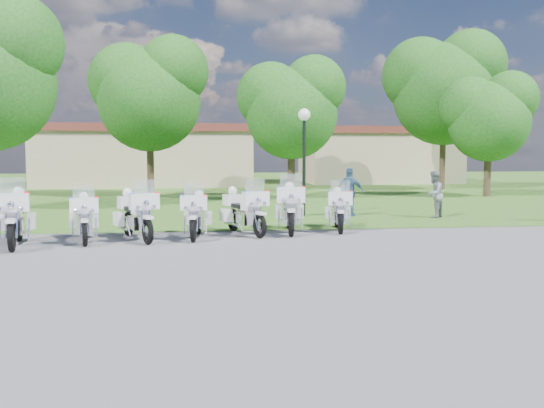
{
  "coord_description": "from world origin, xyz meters",
  "views": [
    {
      "loc": [
        -2.57,
        -14.68,
        2.35
      ],
      "look_at": [
        -0.62,
        1.2,
        0.95
      ],
      "focal_mm": 40.0,
      "sensor_mm": 36.0,
      "label": 1
    }
  ],
  "objects": [
    {
      "name": "motorcycle_3",
      "position": [
        -2.61,
        1.87,
        0.64
      ],
      "size": [
        0.86,
        2.28,
        1.53
      ],
      "rotation": [
        0.0,
        0.0,
        3.05
      ],
      "color": "black",
      "rests_on": "ground"
    },
    {
      "name": "motorcycle_0",
      "position": [
        -7.08,
        0.95,
        0.73
      ],
      "size": [
        1.15,
        2.56,
        1.74
      ],
      "rotation": [
        0.0,
        0.0,
        3.33
      ],
      "color": "black",
      "rests_on": "ground"
    },
    {
      "name": "tree_1",
      "position": [
        -5.05,
        17.5,
        5.47
      ],
      "size": [
        6.21,
        5.3,
        8.27
      ],
      "color": "#38281C",
      "rests_on": "ground"
    },
    {
      "name": "motorcycle_5",
      "position": [
        0.09,
        2.66,
        0.72
      ],
      "size": [
        1.03,
        2.57,
        1.73
      ],
      "rotation": [
        0.0,
        0.0,
        3.02
      ],
      "color": "black",
      "rests_on": "ground"
    },
    {
      "name": "grass_lawn",
      "position": [
        0.0,
        27.0,
        0.0
      ],
      "size": [
        100.0,
        48.0,
        0.01
      ],
      "primitive_type": "cube",
      "color": "#29551B",
      "rests_on": "ground"
    },
    {
      "name": "building_east",
      "position": [
        11.0,
        30.0,
        2.07
      ],
      "size": [
        11.44,
        7.28,
        4.1
      ],
      "color": "tan",
      "rests_on": "ground"
    },
    {
      "name": "tree_3",
      "position": [
        12.29,
        15.08,
        4.26
      ],
      "size": [
        4.83,
        4.12,
        6.44
      ],
      "color": "#38281C",
      "rests_on": "ground"
    },
    {
      "name": "tree_4",
      "position": [
        12.29,
        20.99,
        6.38
      ],
      "size": [
        7.23,
        6.17,
        9.64
      ],
      "color": "#38281C",
      "rests_on": "ground"
    },
    {
      "name": "motorcycle_1",
      "position": [
        -5.52,
        1.5,
        0.64
      ],
      "size": [
        1.0,
        2.24,
        1.52
      ],
      "rotation": [
        0.0,
        0.0,
        3.33
      ],
      "color": "black",
      "rests_on": "ground"
    },
    {
      "name": "bystander_b",
      "position": [
        5.7,
        5.73,
        0.83
      ],
      "size": [
        1.01,
        1.02,
        1.66
      ],
      "primitive_type": "imported",
      "rotation": [
        0.0,
        0.0,
        -2.3
      ],
      "color": "gray",
      "rests_on": "ground"
    },
    {
      "name": "bystander_c",
      "position": [
        2.88,
        6.6,
        0.87
      ],
      "size": [
        1.1,
        0.84,
        1.74
      ],
      "primitive_type": "imported",
      "rotation": [
        0.0,
        0.0,
        2.67
      ],
      "color": "#355B80",
      "rests_on": "ground"
    },
    {
      "name": "motorcycle_6",
      "position": [
        1.58,
        2.88,
        0.64
      ],
      "size": [
        0.97,
        2.26,
        1.52
      ],
      "rotation": [
        0.0,
        0.0,
        2.98
      ],
      "color": "black",
      "rests_on": "ground"
    },
    {
      "name": "lamp_post",
      "position": [
        1.24,
        6.85,
        2.94
      ],
      "size": [
        0.44,
        0.44,
        3.87
      ],
      "color": "black",
      "rests_on": "ground"
    },
    {
      "name": "motorcycle_4",
      "position": [
        -1.28,
        2.38,
        0.67
      ],
      "size": [
        1.33,
        2.26,
        1.6
      ],
      "rotation": [
        0.0,
        0.0,
        3.52
      ],
      "color": "black",
      "rests_on": "ground"
    },
    {
      "name": "motorcycle_2",
      "position": [
        -4.22,
        1.64,
        0.68
      ],
      "size": [
        1.37,
        2.3,
        1.63
      ],
      "rotation": [
        0.0,
        0.0,
        3.53
      ],
      "color": "black",
      "rests_on": "ground"
    },
    {
      "name": "ground",
      "position": [
        0.0,
        0.0,
        0.0
      ],
      "size": [
        100.0,
        100.0,
        0.0
      ],
      "primitive_type": "plane",
      "color": "#58585E",
      "rests_on": "ground"
    },
    {
      "name": "tree_2",
      "position": [
        1.95,
        14.61,
        4.6
      ],
      "size": [
        5.21,
        4.45,
        6.95
      ],
      "color": "#38281C",
      "rests_on": "ground"
    },
    {
      "name": "building_west",
      "position": [
        -6.0,
        28.0,
        2.07
      ],
      "size": [
        14.56,
        8.32,
        4.1
      ],
      "color": "tan",
      "rests_on": "ground"
    }
  ]
}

